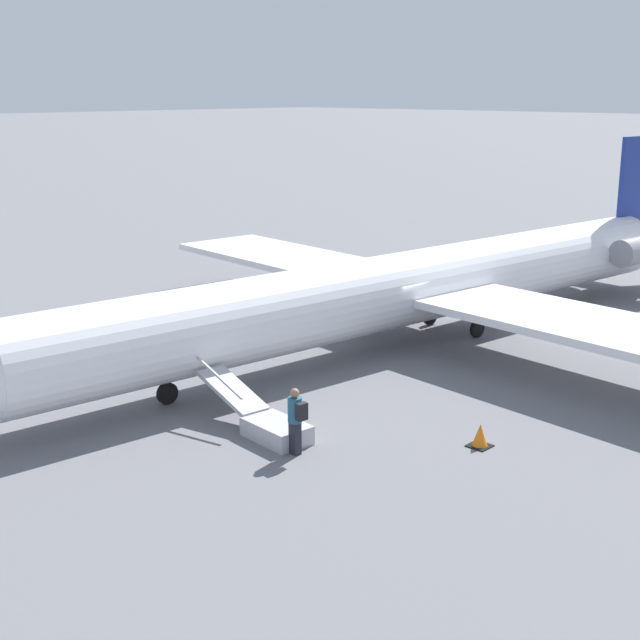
% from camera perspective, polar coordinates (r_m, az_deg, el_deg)
% --- Properties ---
extents(ground_plane, '(600.00, 600.00, 0.00)m').
position_cam_1_polar(ground_plane, '(32.21, 5.03, -1.58)').
color(ground_plane, slate).
extents(airplane_main, '(35.85, 27.67, 6.89)m').
position_cam_1_polar(airplane_main, '(32.43, 6.37, 2.23)').
color(airplane_main, white).
rests_on(airplane_main, ground).
extents(boarding_stairs, '(1.41, 4.10, 1.71)m').
position_cam_1_polar(boarding_stairs, '(23.79, -3.40, -6.54)').
color(boarding_stairs, '#B2B2B7').
rests_on(boarding_stairs, ground).
extents(passenger, '(0.36, 0.55, 1.74)m').
position_cam_1_polar(passenger, '(22.36, -1.56, -6.21)').
color(passenger, '#23232D').
rests_on(passenger, ground).
extents(traffic_cone_near_stairs, '(0.56, 0.56, 0.61)m').
position_cam_1_polar(traffic_cone_near_stairs, '(23.44, 10.21, -7.32)').
color(traffic_cone_near_stairs, black).
rests_on(traffic_cone_near_stairs, ground).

